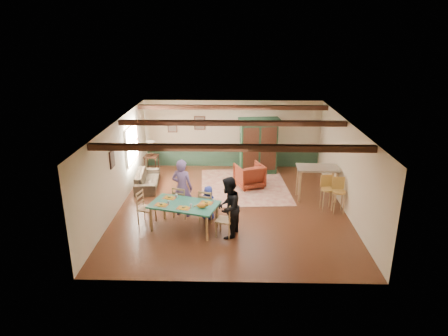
{
  "coord_description": "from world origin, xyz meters",
  "views": [
    {
      "loc": [
        0.07,
        -11.54,
        5.3
      ],
      "look_at": [
        -0.24,
        0.41,
        1.15
      ],
      "focal_mm": 32.0,
      "sensor_mm": 36.0,
      "label": 1
    }
  ],
  "objects_px": {
    "armoire": "(258,146)",
    "table_lamp": "(151,148)",
    "end_table": "(152,163)",
    "bar_stool_left": "(327,193)",
    "dining_chair_end_right": "(225,219)",
    "cat": "(202,205)",
    "armchair": "(249,176)",
    "dining_chair_end_left": "(147,208)",
    "person_child": "(208,203)",
    "bar_stool_right": "(339,196)",
    "dining_chair_far_left": "(182,201)",
    "person_man": "(182,188)",
    "person_woman": "(228,208)",
    "counter_table": "(316,183)",
    "dining_table": "(184,217)",
    "sofa": "(147,179)",
    "dining_chair_far_right": "(207,205)"
  },
  "relations": [
    {
      "from": "dining_table",
      "to": "bar_stool_right",
      "type": "xyz_separation_m",
      "value": [
        4.55,
        1.21,
        0.16
      ]
    },
    {
      "from": "sofa",
      "to": "armoire",
      "type": "bearing_deg",
      "value": -74.24
    },
    {
      "from": "person_man",
      "to": "sofa",
      "type": "bearing_deg",
      "value": -39.15
    },
    {
      "from": "cat",
      "to": "armoire",
      "type": "xyz_separation_m",
      "value": [
        1.79,
        5.01,
        0.22
      ]
    },
    {
      "from": "bar_stool_right",
      "to": "counter_table",
      "type": "bearing_deg",
      "value": 115.21
    },
    {
      "from": "person_child",
      "to": "dining_chair_end_left",
      "type": "bearing_deg",
      "value": 27.3
    },
    {
      "from": "person_man",
      "to": "person_woman",
      "type": "bearing_deg",
      "value": 154.13
    },
    {
      "from": "armoire",
      "to": "end_table",
      "type": "relative_size",
      "value": 3.37
    },
    {
      "from": "dining_chair_end_right",
      "to": "table_lamp",
      "type": "relative_size",
      "value": 1.65
    },
    {
      "from": "dining_chair_end_right",
      "to": "table_lamp",
      "type": "height_order",
      "value": "table_lamp"
    },
    {
      "from": "dining_chair_end_right",
      "to": "armoire",
      "type": "bearing_deg",
      "value": -176.49
    },
    {
      "from": "dining_chair_far_right",
      "to": "bar_stool_left",
      "type": "relative_size",
      "value": 0.9
    },
    {
      "from": "armoire",
      "to": "table_lamp",
      "type": "distance_m",
      "value": 4.18
    },
    {
      "from": "dining_table",
      "to": "counter_table",
      "type": "distance_m",
      "value": 4.65
    },
    {
      "from": "dining_chair_far_right",
      "to": "dining_chair_end_right",
      "type": "distance_m",
      "value": 1.06
    },
    {
      "from": "person_woman",
      "to": "bar_stool_right",
      "type": "bearing_deg",
      "value": 131.84
    },
    {
      "from": "dining_chair_far_left",
      "to": "bar_stool_left",
      "type": "bearing_deg",
      "value": -155.75
    },
    {
      "from": "dining_chair_far_left",
      "to": "person_woman",
      "type": "bearing_deg",
      "value": 156.43
    },
    {
      "from": "cat",
      "to": "armchair",
      "type": "xyz_separation_m",
      "value": [
        1.41,
        3.51,
        -0.44
      ]
    },
    {
      "from": "person_woman",
      "to": "armchair",
      "type": "height_order",
      "value": "person_woman"
    },
    {
      "from": "table_lamp",
      "to": "dining_table",
      "type": "bearing_deg",
      "value": -68.68
    },
    {
      "from": "dining_chair_end_left",
      "to": "cat",
      "type": "bearing_deg",
      "value": -93.37
    },
    {
      "from": "dining_chair_end_right",
      "to": "sofa",
      "type": "relative_size",
      "value": 0.51
    },
    {
      "from": "dining_table",
      "to": "sofa",
      "type": "xyz_separation_m",
      "value": [
        -1.71,
        3.16,
        -0.11
      ]
    },
    {
      "from": "person_man",
      "to": "dining_chair_far_left",
      "type": "bearing_deg",
      "value": 90.0
    },
    {
      "from": "dining_chair_far_right",
      "to": "bar_stool_left",
      "type": "distance_m",
      "value": 3.74
    },
    {
      "from": "dining_chair_far_left",
      "to": "counter_table",
      "type": "bearing_deg",
      "value": -145.16
    },
    {
      "from": "bar_stool_left",
      "to": "bar_stool_right",
      "type": "bearing_deg",
      "value": -40.12
    },
    {
      "from": "end_table",
      "to": "bar_stool_left",
      "type": "height_order",
      "value": "bar_stool_left"
    },
    {
      "from": "cat",
      "to": "end_table",
      "type": "relative_size",
      "value": 0.57
    },
    {
      "from": "dining_chair_end_right",
      "to": "person_man",
      "type": "height_order",
      "value": "person_man"
    },
    {
      "from": "cat",
      "to": "dining_chair_far_right",
      "type": "bearing_deg",
      "value": 100.37
    },
    {
      "from": "armoire",
      "to": "person_child",
      "type": "bearing_deg",
      "value": -119.53
    },
    {
      "from": "person_woman",
      "to": "dining_table",
      "type": "bearing_deg",
      "value": -90.0
    },
    {
      "from": "end_table",
      "to": "bar_stool_left",
      "type": "xyz_separation_m",
      "value": [
        6.12,
        -3.39,
        0.22
      ]
    },
    {
      "from": "dining_chair_far_left",
      "to": "dining_chair_end_right",
      "type": "bearing_deg",
      "value": 155.08
    },
    {
      "from": "dining_chair_end_left",
      "to": "table_lamp",
      "type": "xyz_separation_m",
      "value": [
        -0.75,
        4.48,
        0.45
      ]
    },
    {
      "from": "sofa",
      "to": "person_child",
      "type": "bearing_deg",
      "value": -142.81
    },
    {
      "from": "person_man",
      "to": "cat",
      "type": "height_order",
      "value": "person_man"
    },
    {
      "from": "person_child",
      "to": "table_lamp",
      "type": "relative_size",
      "value": 1.75
    },
    {
      "from": "dining_chair_far_left",
      "to": "cat",
      "type": "bearing_deg",
      "value": 139.2
    },
    {
      "from": "dining_chair_far_left",
      "to": "person_woman",
      "type": "relative_size",
      "value": 0.58
    },
    {
      "from": "dining_chair_end_left",
      "to": "dining_chair_end_right",
      "type": "relative_size",
      "value": 1.0
    },
    {
      "from": "armoire",
      "to": "armchair",
      "type": "xyz_separation_m",
      "value": [
        -0.38,
        -1.49,
        -0.66
      ]
    },
    {
      "from": "dining_chair_far_right",
      "to": "person_woman",
      "type": "bearing_deg",
      "value": 139.73
    },
    {
      "from": "dining_chair_end_right",
      "to": "person_child",
      "type": "bearing_deg",
      "value": -136.85
    },
    {
      "from": "dining_chair_far_right",
      "to": "armchair",
      "type": "distance_m",
      "value": 2.97
    },
    {
      "from": "counter_table",
      "to": "person_child",
      "type": "bearing_deg",
      "value": -155.59
    },
    {
      "from": "armoire",
      "to": "cat",
      "type": "bearing_deg",
      "value": -116.88
    },
    {
      "from": "dining_chair_end_left",
      "to": "table_lamp",
      "type": "distance_m",
      "value": 4.57
    }
  ]
}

